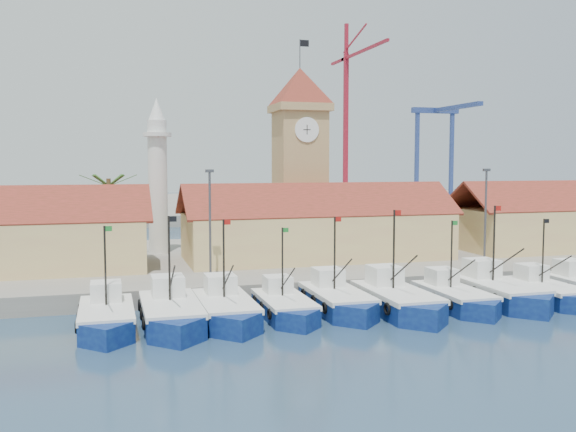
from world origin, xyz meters
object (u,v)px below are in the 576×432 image
object	(u,v)px
boat_0	(106,320)
clock_tower	(300,154)
minaret	(158,176)
boat_5	(399,302)

from	to	relation	value
boat_0	clock_tower	distance (m)	32.99
boat_0	minaret	world-z (taller)	minaret
boat_5	clock_tower	xyz separation A→B (m)	(-0.32, 24.17, 11.13)
boat_0	minaret	size ratio (longest dim) A/B	0.59
boat_0	minaret	distance (m)	27.47
boat_0	clock_tower	xyz separation A→B (m)	(20.39, 23.39, 11.21)
clock_tower	boat_5	bearing A→B (deg)	-89.24
boat_0	clock_tower	world-z (taller)	clock_tower
boat_0	boat_5	xyz separation A→B (m)	(20.71, -0.78, 0.08)
boat_5	clock_tower	world-z (taller)	clock_tower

